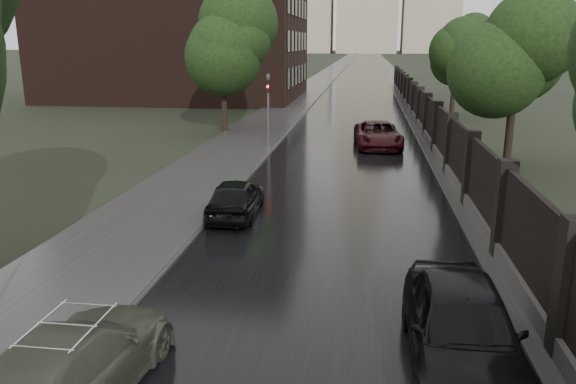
{
  "coord_description": "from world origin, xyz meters",
  "views": [
    {
      "loc": [
        0.88,
        -4.84,
        5.63
      ],
      "look_at": [
        -1.23,
        10.45,
        1.5
      ],
      "focal_mm": 35.0,
      "sensor_mm": 36.0,
      "label": 1
    }
  ],
  "objects_px": {
    "tree_left_far": "(223,49)",
    "car_right_far": "(378,135)",
    "hatchback_left": "(236,198)",
    "tree_right_b": "(517,58)",
    "volga_sedan": "(72,365)",
    "tree_right_c": "(456,51)",
    "car_right_near": "(462,327)",
    "traffic_light": "(268,104)"
  },
  "relations": [
    {
      "from": "tree_right_b",
      "to": "car_right_far",
      "type": "xyz_separation_m",
      "value": [
        -5.9,
        4.06,
        -4.23
      ]
    },
    {
      "from": "tree_left_far",
      "to": "car_right_near",
      "type": "distance_m",
      "value": 28.11
    },
    {
      "from": "tree_right_b",
      "to": "hatchback_left",
      "type": "relative_size",
      "value": 1.85
    },
    {
      "from": "traffic_light",
      "to": "tree_right_b",
      "type": "bearing_deg",
      "value": -14.24
    },
    {
      "from": "volga_sedan",
      "to": "tree_right_c",
      "type": "bearing_deg",
      "value": -101.77
    },
    {
      "from": "tree_left_far",
      "to": "car_right_far",
      "type": "bearing_deg",
      "value": -22.31
    },
    {
      "from": "tree_right_b",
      "to": "hatchback_left",
      "type": "xyz_separation_m",
      "value": [
        -10.78,
        -9.33,
        -4.3
      ]
    },
    {
      "from": "traffic_light",
      "to": "hatchback_left",
      "type": "xyz_separation_m",
      "value": [
        1.02,
        -12.32,
        -1.75
      ]
    },
    {
      "from": "tree_right_b",
      "to": "traffic_light",
      "type": "xyz_separation_m",
      "value": [
        -11.8,
        2.99,
        -2.55
      ]
    },
    {
      "from": "tree_right_b",
      "to": "traffic_light",
      "type": "height_order",
      "value": "tree_right_b"
    },
    {
      "from": "tree_left_far",
      "to": "traffic_light",
      "type": "height_order",
      "value": "tree_left_far"
    },
    {
      "from": "hatchback_left",
      "to": "car_right_far",
      "type": "distance_m",
      "value": 14.25
    },
    {
      "from": "tree_left_far",
      "to": "traffic_light",
      "type": "bearing_deg",
      "value": -53.53
    },
    {
      "from": "tree_right_c",
      "to": "car_right_near",
      "type": "relative_size",
      "value": 1.5
    },
    {
      "from": "traffic_light",
      "to": "car_right_near",
      "type": "distance_m",
      "value": 21.83
    },
    {
      "from": "hatchback_left",
      "to": "car_right_near",
      "type": "distance_m",
      "value": 10.22
    },
    {
      "from": "tree_right_c",
      "to": "volga_sedan",
      "type": "height_order",
      "value": "tree_right_c"
    },
    {
      "from": "car_right_near",
      "to": "tree_left_far",
      "type": "bearing_deg",
      "value": 112.22
    },
    {
      "from": "tree_right_c",
      "to": "car_right_near",
      "type": "height_order",
      "value": "tree_right_c"
    },
    {
      "from": "volga_sedan",
      "to": "hatchback_left",
      "type": "relative_size",
      "value": 1.22
    },
    {
      "from": "tree_right_c",
      "to": "volga_sedan",
      "type": "distance_m",
      "value": 39.34
    },
    {
      "from": "tree_left_far",
      "to": "car_right_far",
      "type": "relative_size",
      "value": 1.44
    },
    {
      "from": "tree_right_c",
      "to": "volga_sedan",
      "type": "xyz_separation_m",
      "value": [
        -11.1,
        -37.5,
        -4.28
      ]
    },
    {
      "from": "tree_right_b",
      "to": "hatchback_left",
      "type": "bearing_deg",
      "value": -139.13
    },
    {
      "from": "tree_right_b",
      "to": "volga_sedan",
      "type": "height_order",
      "value": "tree_right_b"
    },
    {
      "from": "car_right_far",
      "to": "tree_right_c",
      "type": "bearing_deg",
      "value": 62.15
    },
    {
      "from": "tree_right_b",
      "to": "tree_right_c",
      "type": "xyz_separation_m",
      "value": [
        0.0,
        18.0,
        0.0
      ]
    },
    {
      "from": "tree_left_far",
      "to": "volga_sedan",
      "type": "xyz_separation_m",
      "value": [
        4.4,
        -27.5,
        -4.57
      ]
    },
    {
      "from": "tree_right_c",
      "to": "car_right_far",
      "type": "distance_m",
      "value": 15.72
    },
    {
      "from": "volga_sedan",
      "to": "car_right_near",
      "type": "xyz_separation_m",
      "value": [
        6.3,
        1.88,
        0.13
      ]
    },
    {
      "from": "traffic_light",
      "to": "car_right_far",
      "type": "xyz_separation_m",
      "value": [
        5.9,
        1.07,
        -1.68
      ]
    },
    {
      "from": "traffic_light",
      "to": "car_right_near",
      "type": "relative_size",
      "value": 0.85
    },
    {
      "from": "tree_right_b",
      "to": "hatchback_left",
      "type": "distance_m",
      "value": 14.89
    },
    {
      "from": "tree_left_far",
      "to": "volga_sedan",
      "type": "relative_size",
      "value": 1.6
    },
    {
      "from": "tree_right_b",
      "to": "volga_sedan",
      "type": "bearing_deg",
      "value": -119.65
    },
    {
      "from": "car_right_near",
      "to": "traffic_light",
      "type": "bearing_deg",
      "value": 108.31
    },
    {
      "from": "tree_left_far",
      "to": "hatchback_left",
      "type": "xyz_separation_m",
      "value": [
        4.72,
        -17.33,
        -4.6
      ]
    },
    {
      "from": "tree_right_b",
      "to": "volga_sedan",
      "type": "relative_size",
      "value": 1.52
    },
    {
      "from": "tree_left_far",
      "to": "car_right_near",
      "type": "height_order",
      "value": "tree_left_far"
    },
    {
      "from": "tree_right_c",
      "to": "car_right_far",
      "type": "relative_size",
      "value": 1.36
    },
    {
      "from": "tree_right_b",
      "to": "hatchback_left",
      "type": "height_order",
      "value": "tree_right_b"
    },
    {
      "from": "tree_left_far",
      "to": "volga_sedan",
      "type": "distance_m",
      "value": 28.22
    }
  ]
}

